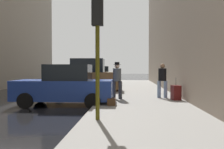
# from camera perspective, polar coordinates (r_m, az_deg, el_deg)

# --- Properties ---
(ground_plane) EXTENTS (120.00, 120.00, 0.00)m
(ground_plane) POSITION_cam_1_polar(r_m,az_deg,el_deg) (12.03, -23.14, -6.46)
(ground_plane) COLOR black
(sidewalk) EXTENTS (4.00, 40.00, 0.15)m
(sidewalk) POSITION_cam_1_polar(r_m,az_deg,el_deg) (10.79, 6.93, -6.86)
(sidewalk) COLOR gray
(sidewalk) RESTS_ON ground_plane
(parked_blue_sedan) EXTENTS (4.23, 2.11, 1.79)m
(parked_blue_sedan) POSITION_cam_1_polar(r_m,az_deg,el_deg) (11.09, -10.67, -2.62)
(parked_blue_sedan) COLOR navy
(parked_blue_sedan) RESTS_ON ground_plane
(parked_bronze_suv) EXTENTS (4.63, 2.11, 2.25)m
(parked_bronze_suv) POSITION_cam_1_polar(r_m,az_deg,el_deg) (16.44, -6.02, -0.63)
(parked_bronze_suv) COLOR brown
(parked_bronze_suv) RESTS_ON ground_plane
(parked_dark_green_sedan) EXTENTS (4.25, 2.15, 1.79)m
(parked_dark_green_sedan) POSITION_cam_1_polar(r_m,az_deg,el_deg) (21.85, -3.67, -0.58)
(parked_dark_green_sedan) COLOR #193828
(parked_dark_green_sedan) RESTS_ON ground_plane
(fire_hydrant) EXTENTS (0.42, 0.22, 0.70)m
(fire_hydrant) POSITION_cam_1_polar(r_m,az_deg,el_deg) (14.51, -0.12, -3.02)
(fire_hydrant) COLOR red
(fire_hydrant) RESTS_ON sidewalk
(traffic_light) EXTENTS (0.32, 0.32, 3.60)m
(traffic_light) POSITION_cam_1_polar(r_m,az_deg,el_deg) (7.26, -3.33, 10.36)
(traffic_light) COLOR #514C0F
(traffic_light) RESTS_ON sidewalk
(pedestrian_in_jeans) EXTENTS (0.53, 0.49, 1.71)m
(pedestrian_in_jeans) POSITION_cam_1_polar(r_m,az_deg,el_deg) (12.64, 11.44, -0.96)
(pedestrian_in_jeans) COLOR #728CB2
(pedestrian_in_jeans) RESTS_ON sidewalk
(pedestrian_with_beanie) EXTENTS (0.53, 0.48, 1.78)m
(pedestrian_with_beanie) POSITION_cam_1_polar(r_m,az_deg,el_deg) (12.07, 1.17, -0.89)
(pedestrian_with_beanie) COLOR #333338
(pedestrian_with_beanie) RESTS_ON sidewalk
(rolling_suitcase) EXTENTS (0.42, 0.60, 1.04)m
(rolling_suitcase) POSITION_cam_1_polar(r_m,az_deg,el_deg) (12.07, 14.39, -4.01)
(rolling_suitcase) COLOR #591414
(rolling_suitcase) RESTS_ON sidewalk
(duffel_bag) EXTENTS (0.32, 0.44, 0.28)m
(duffel_bag) POSITION_cam_1_polar(r_m,az_deg,el_deg) (10.03, -0.11, -6.23)
(duffel_bag) COLOR #472D19
(duffel_bag) RESTS_ON sidewalk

